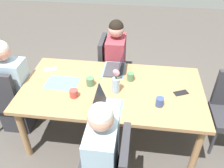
{
  "coord_description": "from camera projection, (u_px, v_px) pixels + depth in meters",
  "views": [
    {
      "loc": [
        -0.27,
        2.02,
        2.28
      ],
      "look_at": [
        0.0,
        0.0,
        0.77
      ],
      "focal_mm": 37.86,
      "sensor_mm": 36.0,
      "label": 1
    }
  ],
  "objects": [
    {
      "name": "laptop_far_left_mid",
      "position": [
        106.0,
        107.0,
        2.25
      ],
      "size": [
        0.22,
        0.32,
        0.21
      ],
      "color": "silver",
      "rests_on": "dining_table"
    },
    {
      "name": "flower_vase",
      "position": [
        116.0,
        80.0,
        2.43
      ],
      "size": [
        0.08,
        0.08,
        0.28
      ],
      "color": "#8EA8B7",
      "rests_on": "dining_table"
    },
    {
      "name": "person_near_left_far",
      "position": [
        116.0,
        66.0,
        3.29
      ],
      "size": [
        0.36,
        0.4,
        1.19
      ],
      "color": "#2D2D33",
      "rests_on": "ground_plane"
    },
    {
      "name": "dining_table",
      "position": [
        112.0,
        93.0,
        2.61
      ],
      "size": [
        1.97,
        1.04,
        0.72
      ],
      "color": "#9E754C",
      "rests_on": "ground_plane"
    },
    {
      "name": "placemat_head_right_left_near",
      "position": [
        62.0,
        83.0,
        2.64
      ],
      "size": [
        0.36,
        0.27,
        0.0
      ],
      "primitive_type": "cube",
      "rotation": [
        0.0,
        0.0,
        3.13
      ],
      "color": "slate",
      "rests_on": "dining_table"
    },
    {
      "name": "person_head_right_left_near",
      "position": [
        13.0,
        92.0,
        2.83
      ],
      "size": [
        0.4,
        0.36,
        1.19
      ],
      "color": "#2D2D33",
      "rests_on": "ground_plane"
    },
    {
      "name": "chair_near_left_far",
      "position": [
        111.0,
        65.0,
        3.36
      ],
      "size": [
        0.44,
        0.44,
        0.9
      ],
      "color": "#2D2D33",
      "rests_on": "ground_plane"
    },
    {
      "name": "phone_silver",
      "position": [
        50.0,
        69.0,
        2.86
      ],
      "size": [
        0.17,
        0.12,
        0.01
      ],
      "primitive_type": "cube",
      "rotation": [
        0.0,
        0.0,
        0.4
      ],
      "color": "silver",
      "rests_on": "dining_table"
    },
    {
      "name": "placemat_near_left_far",
      "position": [
        114.0,
        70.0,
        2.86
      ],
      "size": [
        0.26,
        0.36,
        0.0
      ],
      "primitive_type": "cube",
      "rotation": [
        0.0,
        0.0,
        1.57
      ],
      "color": "slate",
      "rests_on": "dining_table"
    },
    {
      "name": "coffee_mug_centre_right",
      "position": [
        90.0,
        81.0,
        2.58
      ],
      "size": [
        0.09,
        0.09,
        0.09
      ],
      "primitive_type": "cylinder",
      "color": "#47704C",
      "rests_on": "dining_table"
    },
    {
      "name": "chair_head_right_left_near",
      "position": [
        6.0,
        97.0,
        2.79
      ],
      "size": [
        0.44,
        0.44,
        0.9
      ],
      "color": "#2D2D33",
      "rests_on": "ground_plane"
    },
    {
      "name": "phone_black",
      "position": [
        181.0,
        93.0,
        2.49
      ],
      "size": [
        0.17,
        0.13,
        0.01
      ],
      "primitive_type": "cube",
      "rotation": [
        0.0,
        0.0,
        0.42
      ],
      "color": "black",
      "rests_on": "dining_table"
    },
    {
      "name": "placemat_far_left_mid",
      "position": [
        108.0,
        110.0,
        2.28
      ],
      "size": [
        0.28,
        0.37,
        0.0
      ],
      "primitive_type": "cube",
      "rotation": [
        0.0,
        0.0,
        -1.63
      ],
      "color": "slate",
      "rests_on": "dining_table"
    },
    {
      "name": "ground_plane",
      "position": [
        112.0,
        133.0,
        3.0
      ],
      "size": [
        10.0,
        10.0,
        0.0
      ],
      "primitive_type": "plane",
      "color": "#4C4742"
    },
    {
      "name": "person_far_left_mid",
      "position": [
        103.0,
        163.0,
        2.03
      ],
      "size": [
        0.36,
        0.4,
        1.19
      ],
      "color": "#2D2D33",
      "rests_on": "ground_plane"
    },
    {
      "name": "coffee_mug_near_right",
      "position": [
        160.0,
        102.0,
        2.31
      ],
      "size": [
        0.08,
        0.08,
        0.09
      ],
      "primitive_type": "cylinder",
      "color": "#33477A",
      "rests_on": "dining_table"
    },
    {
      "name": "laptop_near_left_far",
      "position": [
        116.0,
        68.0,
        2.81
      ],
      "size": [
        0.22,
        0.32,
        0.21
      ],
      "color": "#38383D",
      "rests_on": "dining_table"
    },
    {
      "name": "coffee_mug_centre_left",
      "position": [
        131.0,
        77.0,
        2.66
      ],
      "size": [
        0.08,
        0.08,
        0.09
      ],
      "primitive_type": "cylinder",
      "color": "#47704C",
      "rests_on": "dining_table"
    },
    {
      "name": "coffee_mug_near_left",
      "position": [
        74.0,
        93.0,
        2.42
      ],
      "size": [
        0.09,
        0.09,
        0.08
      ],
      "primitive_type": "cylinder",
      "color": "#AD3D38",
      "rests_on": "dining_table"
    }
  ]
}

